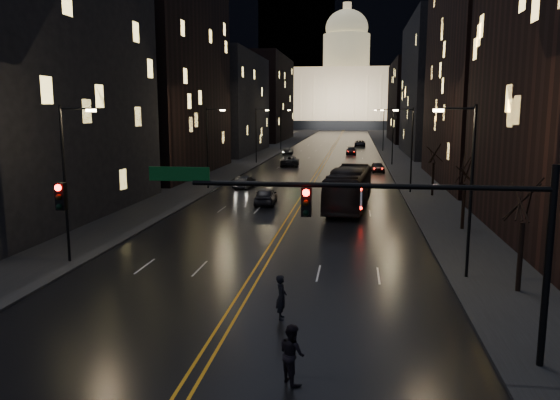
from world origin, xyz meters
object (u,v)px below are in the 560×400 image
at_px(bus, 349,188).
at_px(oncoming_car_a, 266,196).
at_px(traffic_signal, 377,218).
at_px(receding_car_a, 337,178).
at_px(pedestrian_b, 292,353).
at_px(pedestrian_a, 281,297).
at_px(oncoming_car_b, 245,182).

xyz_separation_m(bus, oncoming_car_a, (-7.72, 1.01, -1.01)).
relative_size(traffic_signal, oncoming_car_a, 3.68).
bearing_deg(receding_car_a, bus, -89.99).
height_order(receding_car_a, pedestrian_b, pedestrian_b).
bearing_deg(pedestrian_a, oncoming_car_a, 4.20).
bearing_deg(bus, pedestrian_b, -87.09).
xyz_separation_m(oncoming_car_a, pedestrian_a, (5.26, -28.03, 0.16)).
relative_size(oncoming_car_b, pedestrian_a, 2.20).
xyz_separation_m(traffic_signal, bus, (-1.26, 30.34, -3.29)).
distance_m(traffic_signal, oncoming_car_a, 32.89).
relative_size(oncoming_car_a, oncoming_car_b, 1.11).
xyz_separation_m(receding_car_a, pedestrian_a, (-0.89, -43.60, 0.24)).
distance_m(oncoming_car_a, oncoming_car_b, 10.72).
bearing_deg(pedestrian_a, pedestrian_b, -175.16).
relative_size(traffic_signal, pedestrian_a, 9.03).
bearing_deg(bus, receding_car_a, 100.80).
xyz_separation_m(traffic_signal, oncoming_car_b, (-13.02, 41.28, -4.41)).
bearing_deg(traffic_signal, pedestrian_a, 138.29).
xyz_separation_m(traffic_signal, pedestrian_a, (-3.72, 3.32, -4.15)).
height_order(traffic_signal, pedestrian_a, traffic_signal).
bearing_deg(oncoming_car_b, receding_car_a, -143.88).
relative_size(bus, oncoming_car_b, 3.09).
distance_m(bus, pedestrian_b, 32.37).
xyz_separation_m(bus, oncoming_car_b, (-11.76, 10.94, -1.12)).
bearing_deg(pedestrian_b, pedestrian_a, -26.21).
relative_size(bus, receding_car_a, 3.01).
xyz_separation_m(traffic_signal, receding_car_a, (-2.83, 46.92, -4.39)).
bearing_deg(oncoming_car_a, oncoming_car_b, -70.67).
distance_m(receding_car_a, pedestrian_a, 43.61).
bearing_deg(receding_car_a, oncoming_car_a, -116.96).
bearing_deg(pedestrian_a, traffic_signal, -138.15).
distance_m(oncoming_car_a, pedestrian_b, 33.94).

